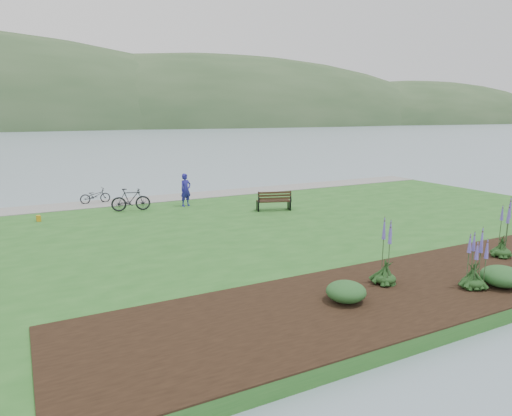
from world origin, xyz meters
The scene contains 15 objects.
ground centered at (0.00, 0.00, 0.00)m, with size 600.00×600.00×0.00m, color gray.
lawn centered at (0.00, -2.00, 0.20)m, with size 34.00×20.00×0.40m, color #255E21.
shoreline_path centered at (0.00, 6.90, 0.42)m, with size 34.00×2.20×0.03m, color gray.
garden_bed centered at (3.00, -9.80, 0.42)m, with size 24.00×4.40×0.04m, color black.
far_hillside centered at (20.00, 170.00, 0.00)m, with size 580.00×80.00×38.00m, color #314E2C, non-canonical shape.
park_bench centered at (2.32, 1.03, 0.92)m, with size 1.80×1.16×1.04m.
person centered at (-1.21, 4.20, 1.41)m, with size 0.73×0.51×2.02m, color navy.
bicycle_a centered at (-5.34, 7.20, 0.82)m, with size 1.59×0.55×0.83m, color black.
bicycle_b centered at (-4.06, 4.28, 0.97)m, with size 1.90×0.55×1.14m, color black.
pannier centered at (-8.29, 3.94, 0.53)m, with size 0.16×0.25×0.27m, color #C18916.
echium_0 centered at (1.96, -10.66, 1.17)m, with size 0.62×0.62×1.74m.
echium_1 centered at (5.28, -9.21, 1.28)m, with size 0.62×0.62×2.21m.
echium_4 centered at (0.03, -9.29, 1.33)m, with size 0.62×0.62×2.32m.
shrub_0 centered at (-1.73, -9.77, 0.70)m, with size 1.03×1.03×0.51m, color #1E4C21.
shrub_1 centered at (2.79, -10.94, 0.72)m, with size 1.12×1.12×0.56m, color #1E4C21.
Camera 1 is at (-8.87, -18.44, 5.14)m, focal length 32.00 mm.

